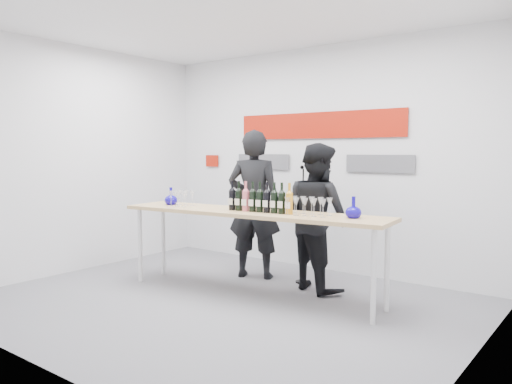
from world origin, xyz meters
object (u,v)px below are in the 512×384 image
(tasting_table, at_px, (251,217))
(mic_stand, at_px, (303,247))
(presenter_right, at_px, (318,217))
(presenter_left, at_px, (254,204))

(tasting_table, xyz_separation_m, mic_stand, (0.19, 0.79, -0.44))
(presenter_right, relative_size, mic_stand, 1.18)
(presenter_right, distance_m, mic_stand, 0.52)
(presenter_right, xyz_separation_m, mic_stand, (-0.28, 0.13, -0.41))
(tasting_table, height_order, presenter_right, presenter_right)
(presenter_left, relative_size, mic_stand, 1.30)
(tasting_table, relative_size, presenter_right, 1.89)
(mic_stand, bearing_deg, presenter_right, -31.85)
(tasting_table, bearing_deg, mic_stand, 70.96)
(tasting_table, height_order, presenter_left, presenter_left)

